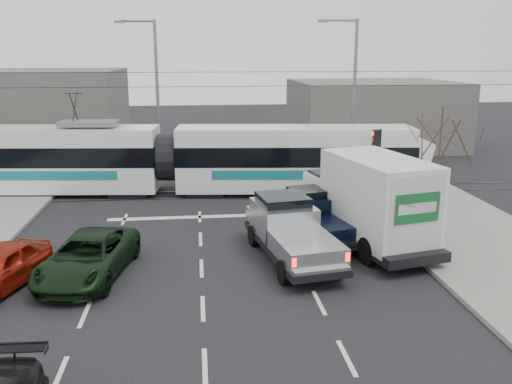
{
  "coord_description": "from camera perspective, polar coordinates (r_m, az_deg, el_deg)",
  "views": [
    {
      "loc": [
        -1.75,
        -17.29,
        7.11
      ],
      "look_at": [
        0.53,
        3.23,
        1.8
      ],
      "focal_mm": 38.0,
      "sensor_mm": 36.0,
      "label": 1
    }
  ],
  "objects": [
    {
      "name": "street_lamp_near",
      "position": [
        32.63,
        9.99,
        10.7
      ],
      "size": [
        2.38,
        0.25,
        9.0
      ],
      "color": "slate",
      "rests_on": "ground"
    },
    {
      "name": "tram",
      "position": [
        28.31,
        -9.38,
        3.48
      ],
      "size": [
        25.34,
        4.98,
        5.15
      ],
      "rotation": [
        0.0,
        0.0,
        -0.1
      ],
      "color": "white",
      "rests_on": "ground"
    },
    {
      "name": "catenary",
      "position": [
        27.53,
        -2.66,
        7.67
      ],
      "size": [
        60.0,
        0.2,
        7.0
      ],
      "color": "black",
      "rests_on": "ground"
    },
    {
      "name": "rails",
      "position": [
        28.25,
        -2.57,
        -0.14
      ],
      "size": [
        60.0,
        1.6,
        0.03
      ],
      "primitive_type": "cube",
      "color": "#33302D",
      "rests_on": "ground"
    },
    {
      "name": "street_lamp_far",
      "position": [
        33.44,
        -10.68,
        10.76
      ],
      "size": [
        2.38,
        0.25,
        9.0
      ],
      "color": "slate",
      "rests_on": "ground"
    },
    {
      "name": "bare_tree",
      "position": [
        22.13,
        18.82,
        5.04
      ],
      "size": [
        2.4,
        2.4,
        5.0
      ],
      "color": "#47382B",
      "rests_on": "ground"
    },
    {
      "name": "sidewalk_right",
      "position": [
        21.53,
        24.2,
        -5.96
      ],
      "size": [
        6.0,
        60.0,
        0.15
      ],
      "primitive_type": "cube",
      "color": "gray",
      "rests_on": "ground"
    },
    {
      "name": "building_left",
      "position": [
        41.36,
        -23.73,
        7.52
      ],
      "size": [
        14.0,
        10.0,
        6.0
      ],
      "primitive_type": "cube",
      "color": "#615C58",
      "rests_on": "ground"
    },
    {
      "name": "ground",
      "position": [
        18.77,
        -0.51,
        -7.83
      ],
      "size": [
        120.0,
        120.0,
        0.0
      ],
      "primitive_type": "plane",
      "color": "black",
      "rests_on": "ground"
    },
    {
      "name": "navy_pickup",
      "position": [
        21.19,
        6.27,
        -2.57
      ],
      "size": [
        2.72,
        4.82,
        1.92
      ],
      "rotation": [
        0.0,
        0.0,
        0.25
      ],
      "color": "black",
      "rests_on": "ground"
    },
    {
      "name": "silver_pickup",
      "position": [
        19.3,
        3.5,
        -3.92
      ],
      "size": [
        2.85,
        6.02,
        2.1
      ],
      "rotation": [
        0.0,
        0.0,
        0.16
      ],
      "color": "black",
      "rests_on": "ground"
    },
    {
      "name": "building_right",
      "position": [
        43.76,
        12.15,
        8.06
      ],
      "size": [
        12.0,
        10.0,
        5.0
      ],
      "primitive_type": "cube",
      "color": "#615C58",
      "rests_on": "ground"
    },
    {
      "name": "box_truck",
      "position": [
        20.78,
        11.8,
        -0.92
      ],
      "size": [
        3.86,
        7.31,
        3.48
      ],
      "rotation": [
        0.0,
        0.0,
        0.22
      ],
      "color": "black",
      "rests_on": "ground"
    },
    {
      "name": "traffic_signal",
      "position": [
        25.54,
        12.59,
        4.23
      ],
      "size": [
        0.44,
        0.44,
        3.6
      ],
      "color": "black",
      "rests_on": "ground"
    },
    {
      "name": "green_car",
      "position": [
        18.53,
        -17.27,
        -6.52
      ],
      "size": [
        3.14,
        5.28,
        1.38
      ],
      "primitive_type": "imported",
      "rotation": [
        0.0,
        0.0,
        -0.18
      ],
      "color": "black",
      "rests_on": "ground"
    }
  ]
}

